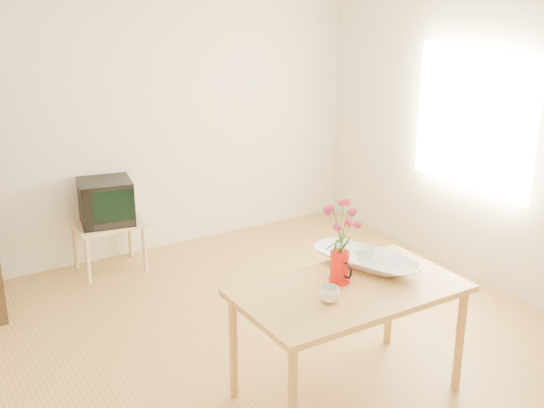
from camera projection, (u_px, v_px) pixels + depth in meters
room at (299, 173)px, 4.56m from camera, size 4.50×4.50×4.50m
table at (349, 300)px, 4.20m from camera, size 1.40×0.80×0.75m
tv_stand at (108, 230)px, 6.09m from camera, size 0.60×0.45×0.46m
pitcher at (339, 268)px, 4.22m from camera, size 0.14×0.21×0.21m
flowers at (341, 228)px, 4.13m from camera, size 0.23×0.23×0.33m
mug at (330, 294)px, 3.98m from camera, size 0.17×0.17×0.09m
bowl at (367, 233)px, 4.39m from camera, size 0.62×0.62×0.46m
teacup_a at (362, 242)px, 4.39m from camera, size 0.09×0.09×0.06m
teacup_b at (370, 237)px, 4.45m from camera, size 0.10×0.10×0.07m
television at (105, 201)px, 6.01m from camera, size 0.52×0.49×0.39m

